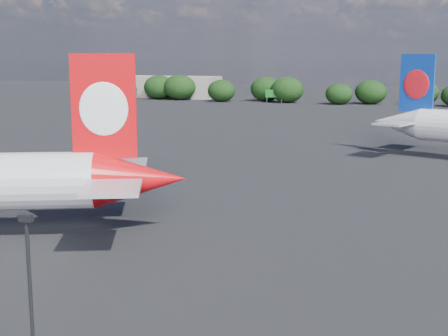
% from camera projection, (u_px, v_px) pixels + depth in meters
% --- Properties ---
extents(ground, '(500.00, 500.00, 0.00)m').
position_uv_depth(ground, '(219.00, 160.00, 95.64)').
color(ground, black).
rests_on(ground, ground).
extents(apron_lamp_post, '(0.55, 0.30, 9.51)m').
position_uv_depth(apron_lamp_post, '(31.00, 310.00, 26.15)').
color(apron_lamp_post, black).
rests_on(apron_lamp_post, ground).
extents(terminal_building, '(42.00, 16.00, 8.00)m').
position_uv_depth(terminal_building, '(164.00, 87.00, 238.02)').
color(terminal_building, gray).
rests_on(terminal_building, ground).
extents(highway_sign, '(6.00, 0.30, 4.50)m').
position_uv_depth(highway_sign, '(274.00, 94.00, 209.26)').
color(highway_sign, '#146720').
rests_on(highway_sign, ground).
extents(billboard_yellow, '(5.00, 0.30, 5.50)m').
position_uv_depth(billboard_yellow, '(367.00, 92.00, 205.88)').
color(billboard_yellow, gold).
rests_on(billboard_yellow, ground).
extents(horizon_treeline, '(205.83, 16.60, 9.10)m').
position_uv_depth(horizon_treeline, '(335.00, 91.00, 206.92)').
color(horizon_treeline, black).
rests_on(horizon_treeline, ground).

